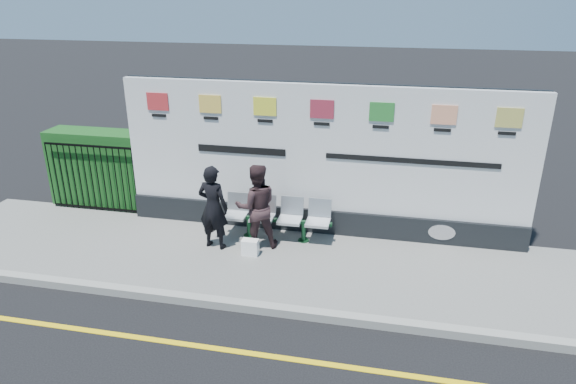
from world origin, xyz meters
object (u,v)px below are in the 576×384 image
object	(u,v)px
bench	(276,228)
woman_right	(256,206)
woman_left	(213,207)
billboard	(321,171)

from	to	relation	value
bench	woman_right	distance (m)	0.77
woman_left	billboard	bearing A→B (deg)	-139.81
billboard	bench	xyz separation A→B (m)	(-0.79, -0.54, -1.07)
woman_left	woman_right	size ratio (longest dim) A/B	0.99
bench	woman_left	xyz separation A→B (m)	(-1.08, -0.58, 0.60)
billboard	woman_left	bearing A→B (deg)	-149.25
billboard	woman_left	distance (m)	2.23
bench	woman_left	bearing A→B (deg)	-152.32
bench	billboard	bearing A→B (deg)	33.62
billboard	bench	bearing A→B (deg)	-145.92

